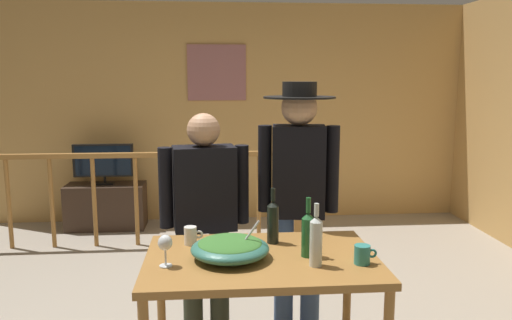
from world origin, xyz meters
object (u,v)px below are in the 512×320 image
(wine_glass, at_px, (165,244))
(wine_bottle_dark, at_px, (273,221))
(stair_railing, at_px, (180,185))
(mug_white, at_px, (191,236))
(mug_teal, at_px, (363,255))
(wine_bottle_green, at_px, (308,233))
(person_standing_left, at_px, (205,210))
(flat_screen_tv, at_px, (103,161))
(salad_bowl, at_px, (230,248))
(framed_picture, at_px, (217,73))
(wine_bottle_clear, at_px, (316,240))
(person_standing_right, at_px, (298,188))
(tv_console, at_px, (106,206))
(serving_table, at_px, (261,272))

(wine_glass, bearing_deg, wine_bottle_dark, 28.79)
(stair_railing, bearing_deg, mug_white, -84.84)
(mug_teal, xyz_separation_m, mug_white, (-0.89, 0.38, 0.00))
(wine_bottle_green, bearing_deg, mug_teal, -27.27)
(person_standing_left, bearing_deg, mug_teal, 127.07)
(flat_screen_tv, bearing_deg, stair_railing, -34.53)
(person_standing_left, bearing_deg, wine_bottle_green, 121.24)
(salad_bowl, distance_m, wine_glass, 0.34)
(mug_white, bearing_deg, flat_screen_tv, 110.17)
(framed_picture, relative_size, person_standing_left, 0.46)
(salad_bowl, bearing_deg, wine_glass, -165.16)
(mug_teal, bearing_deg, framed_picture, 100.50)
(wine_bottle_green, distance_m, person_standing_left, 0.88)
(stair_railing, relative_size, mug_white, 32.75)
(framed_picture, relative_size, salad_bowl, 1.69)
(wine_glass, relative_size, wine_bottle_clear, 0.51)
(flat_screen_tv, height_order, wine_bottle_green, wine_bottle_green)
(wine_bottle_dark, xyz_separation_m, person_standing_right, (0.22, 0.45, 0.09))
(stair_railing, xyz_separation_m, flat_screen_tv, (-0.91, 0.62, 0.16))
(tv_console, distance_m, mug_white, 3.36)
(stair_railing, relative_size, serving_table, 2.86)
(tv_console, xyz_separation_m, person_standing_right, (1.82, -2.67, 0.78))
(framed_picture, height_order, flat_screen_tv, framed_picture)
(wine_bottle_green, bearing_deg, stair_railing, 107.48)
(wine_bottle_dark, bearing_deg, flat_screen_tv, 117.38)
(person_standing_right, bearing_deg, wine_glass, 51.54)
(flat_screen_tv, bearing_deg, person_standing_left, -65.48)
(wine_bottle_dark, xyz_separation_m, person_standing_left, (-0.40, 0.45, -0.05))
(flat_screen_tv, bearing_deg, serving_table, -65.44)
(framed_picture, xyz_separation_m, serving_table, (0.19, -3.63, -1.08))
(wine_glass, xyz_separation_m, mug_teal, (1.00, -0.05, -0.07))
(wine_glass, xyz_separation_m, wine_bottle_green, (0.74, 0.08, 0.01))
(framed_picture, bearing_deg, wine_glass, -94.58)
(framed_picture, relative_size, mug_teal, 5.92)
(stair_railing, relative_size, mug_teal, 29.83)
(stair_railing, bearing_deg, flat_screen_tv, 145.47)
(framed_picture, xyz_separation_m, wine_bottle_dark, (0.28, -3.41, -0.86))
(person_standing_left, bearing_deg, serving_table, 106.98)
(framed_picture, height_order, wine_bottle_clear, framed_picture)
(framed_picture, bearing_deg, person_standing_left, -92.19)
(mug_teal, distance_m, mug_white, 0.96)
(mug_white, bearing_deg, mug_teal, -23.22)
(wine_bottle_dark, bearing_deg, mug_teal, -41.46)
(salad_bowl, bearing_deg, framed_picture, 90.45)
(person_standing_right, bearing_deg, mug_teal, 111.23)
(flat_screen_tv, bearing_deg, salad_bowl, -67.95)
(wine_bottle_dark, relative_size, person_standing_left, 0.21)
(wine_glass, bearing_deg, mug_teal, -2.83)
(wine_bottle_green, bearing_deg, framed_picture, 96.91)
(tv_console, bearing_deg, wine_bottle_clear, -63.10)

